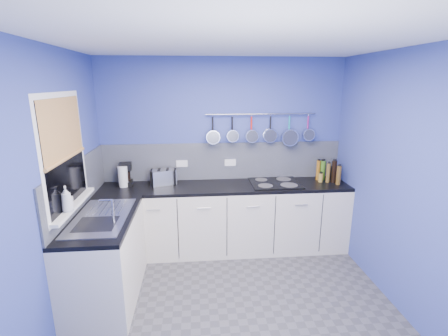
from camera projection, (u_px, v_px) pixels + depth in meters
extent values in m
cube|color=#47474C|center=(236.00, 308.00, 3.23)|extent=(3.20, 3.00, 0.02)
cube|color=white|center=(239.00, 40.00, 2.58)|extent=(3.20, 3.00, 0.02)
cube|color=#374496|center=(223.00, 154.00, 4.36)|extent=(3.20, 0.02, 2.50)
cube|color=#374496|center=(280.00, 296.00, 1.45)|extent=(3.20, 0.02, 2.50)
cube|color=#374496|center=(51.00, 195.00, 2.76)|extent=(0.02, 3.00, 2.50)
cube|color=#374496|center=(406.00, 184.00, 3.04)|extent=(0.02, 3.00, 2.50)
cube|color=slate|center=(223.00, 161.00, 4.36)|extent=(3.20, 0.02, 0.50)
cube|color=slate|center=(79.00, 184.00, 3.37)|extent=(0.02, 1.80, 0.50)
cube|color=beige|center=(225.00, 219.00, 4.27)|extent=(3.20, 0.60, 0.86)
cube|color=black|center=(225.00, 187.00, 4.15)|extent=(3.20, 0.60, 0.04)
cube|color=beige|center=(106.00, 260.00, 3.29)|extent=(0.60, 1.20, 0.86)
cube|color=black|center=(102.00, 219.00, 3.17)|extent=(0.60, 1.20, 0.04)
cube|color=white|center=(64.00, 153.00, 2.98)|extent=(0.01, 1.00, 1.10)
cube|color=black|center=(65.00, 153.00, 2.98)|extent=(0.01, 0.90, 1.00)
cube|color=tan|center=(63.00, 129.00, 2.92)|extent=(0.01, 0.90, 0.55)
cube|color=white|center=(74.00, 205.00, 3.11)|extent=(0.10, 0.98, 0.03)
cube|color=silver|center=(102.00, 217.00, 3.17)|extent=(0.50, 0.95, 0.01)
cube|color=white|center=(182.00, 164.00, 4.31)|extent=(0.15, 0.01, 0.09)
cube|color=white|center=(230.00, 163.00, 4.36)|extent=(0.15, 0.01, 0.09)
cylinder|color=silver|center=(261.00, 114.00, 4.21)|extent=(1.45, 0.02, 0.02)
imported|color=white|center=(66.00, 199.00, 2.89)|extent=(0.12, 0.12, 0.24)
imported|color=white|center=(69.00, 201.00, 2.94)|extent=(0.10, 0.10, 0.17)
cylinder|color=white|center=(123.00, 177.00, 4.06)|extent=(0.13, 0.13, 0.26)
cube|color=silver|center=(164.00, 177.00, 4.17)|extent=(0.34, 0.25, 0.19)
cylinder|color=silver|center=(173.00, 179.00, 4.19)|extent=(0.12, 0.12, 0.14)
cube|color=black|center=(275.00, 183.00, 4.23)|extent=(0.64, 0.56, 0.01)
cylinder|color=black|center=(330.00, 174.00, 4.36)|extent=(0.06, 0.06, 0.17)
cylinder|color=#3F721E|center=(323.00, 170.00, 4.36)|extent=(0.07, 0.07, 0.26)
cylinder|color=#8C5914|center=(318.00, 170.00, 4.35)|extent=(0.05, 0.05, 0.27)
cylinder|color=black|center=(334.00, 172.00, 4.24)|extent=(0.07, 0.07, 0.29)
cylinder|color=brown|center=(328.00, 173.00, 4.24)|extent=(0.05, 0.05, 0.26)
cylinder|color=olive|center=(321.00, 178.00, 4.27)|extent=(0.06, 0.06, 0.12)
cylinder|color=brown|center=(339.00, 175.00, 4.15)|extent=(0.06, 0.06, 0.25)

